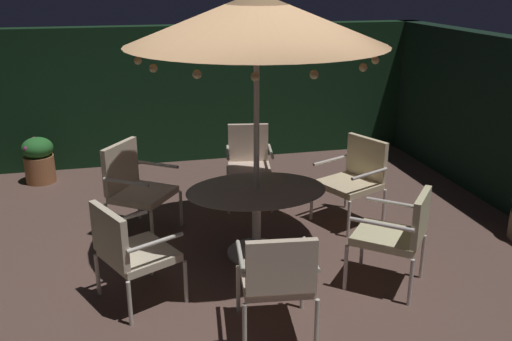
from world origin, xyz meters
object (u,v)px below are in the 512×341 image
object	(u,v)px
patio_chair_southeast	(278,275)
patio_umbrella	(257,19)
patio_chair_east	(128,248)
patio_chair_north	(249,160)
patio_chair_southwest	(355,175)
patio_chair_northeast	(134,183)
potted_plant_left_near	(39,159)
patio_chair_south	(398,231)
patio_dining_table	(256,205)

from	to	relation	value
patio_chair_southeast	patio_umbrella	bearing A→B (deg)	83.23
patio_chair_southeast	patio_chair_east	bearing A→B (deg)	144.96
patio_umbrella	patio_chair_north	distance (m)	2.31
patio_chair_southwest	patio_chair_east	bearing A→B (deg)	-154.76
patio_chair_northeast	potted_plant_left_near	size ratio (longest dim) A/B	1.59
patio_chair_northeast	potted_plant_left_near	world-z (taller)	patio_chair_northeast
patio_chair_southwest	potted_plant_left_near	xyz separation A→B (m)	(-3.76, 2.20, -0.23)
patio_chair_south	patio_chair_southwest	distance (m)	1.52
patio_chair_east	potted_plant_left_near	xyz separation A→B (m)	(-1.16, 3.42, -0.20)
patio_umbrella	patio_chair_east	xyz separation A→B (m)	(-1.28, -0.64, -1.83)
patio_dining_table	potted_plant_left_near	world-z (taller)	patio_dining_table
patio_chair_northeast	patio_chair_southwest	bearing A→B (deg)	-5.51
patio_chair_south	potted_plant_left_near	xyz separation A→B (m)	(-3.55, 3.70, -0.23)
patio_chair_south	potted_plant_left_near	bearing A→B (deg)	133.78
patio_chair_north	patio_chair_southeast	size ratio (longest dim) A/B	1.03
patio_umbrella	patio_chair_northeast	world-z (taller)	patio_umbrella
patio_umbrella	patio_chair_north	bearing A→B (deg)	80.46
patio_umbrella	patio_chair_east	bearing A→B (deg)	-153.43
patio_chair_east	patio_chair_south	xyz separation A→B (m)	(2.38, -0.28, 0.03)
patio_chair_north	patio_chair_east	world-z (taller)	patio_chair_north
patio_dining_table	patio_umbrella	world-z (taller)	patio_umbrella
patio_chair_southeast	potted_plant_left_near	size ratio (longest dim) A/B	1.47
patio_chair_east	patio_chair_south	distance (m)	2.40
patio_chair_northeast	patio_chair_south	distance (m)	2.88
patio_dining_table	patio_chair_north	xyz separation A→B (m)	(0.24, 1.42, 0.01)
patio_dining_table	patio_chair_southwest	world-z (taller)	patio_chair_southwest
patio_chair_south	patio_chair_north	bearing A→B (deg)	110.27
patio_chair_southeast	patio_dining_table	bearing A→B (deg)	83.23
patio_chair_east	patio_chair_southeast	world-z (taller)	patio_chair_southeast
patio_umbrella	patio_chair_northeast	size ratio (longest dim) A/B	2.63
patio_chair_southwest	potted_plant_left_near	size ratio (longest dim) A/B	1.52
patio_dining_table	patio_chair_south	xyz separation A→B (m)	(1.10, -0.92, 0.01)
patio_dining_table	patio_chair_north	distance (m)	1.44
patio_dining_table	patio_chair_southwest	bearing A→B (deg)	23.91
patio_chair_northeast	patio_chair_east	world-z (taller)	patio_chair_northeast
patio_umbrella	patio_chair_southeast	world-z (taller)	patio_umbrella
patio_chair_north	patio_chair_northeast	world-z (taller)	patio_chair_northeast
patio_chair_southeast	patio_chair_south	bearing A→B (deg)	21.67
patio_umbrella	patio_chair_southwest	size ratio (longest dim) A/B	2.76
patio_chair_northeast	patio_chair_south	xyz separation A→B (m)	(2.29, -1.74, -0.02)
patio_dining_table	patio_chair_southeast	distance (m)	1.43
patio_chair_south	potted_plant_left_near	size ratio (longest dim) A/B	1.48
patio_chair_southeast	patio_chair_southwest	xyz separation A→B (m)	(1.49, 2.01, 0.00)
patio_chair_southeast	patio_chair_south	world-z (taller)	patio_chair_south
patio_chair_north	patio_chair_southwest	xyz separation A→B (m)	(1.08, -0.83, -0.00)
patio_chair_east	patio_chair_southeast	distance (m)	1.36
patio_umbrella	patio_chair_north	world-z (taller)	patio_umbrella
patio_chair_northeast	patio_chair_north	bearing A→B (deg)	22.58
patio_chair_southeast	patio_chair_north	bearing A→B (deg)	81.84
patio_chair_north	patio_chair_south	xyz separation A→B (m)	(0.86, -2.34, 0.00)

